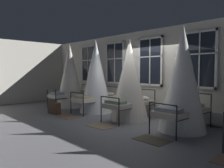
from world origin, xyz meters
TOP-DOWN VIEW (x-y plane):
  - ground at (0.00, 0.00)m, footprint 23.11×23.11m
  - back_wall_with_windows at (0.00, 1.23)m, footprint 12.56×0.10m
  - end_wall_left at (-6.28, -2.12)m, footprint 0.10×7.60m
  - window_bank at (-0.00, 1.11)m, footprint 8.43×0.10m
  - cot_first at (-3.64, 0.05)m, footprint 1.29×1.89m
  - cot_second at (-1.86, 0.10)m, footprint 1.29×1.89m
  - cot_third at (-0.03, 0.04)m, footprint 1.29×1.89m
  - cot_fourth at (1.89, 0.04)m, footprint 1.29×1.88m
  - rug_second at (-1.84, -1.23)m, footprint 0.82×0.59m
  - rug_third at (0.00, -1.23)m, footprint 0.82×0.59m
  - rug_fourth at (1.84, -1.23)m, footprint 0.81×0.57m
  - suitcase_dark at (-2.62, -1.32)m, footprint 0.58×0.27m

SIDE VIEW (x-z plane):
  - ground at x=0.00m, z-range 0.00..0.00m
  - rug_second at x=-1.84m, z-range 0.00..0.01m
  - rug_third at x=0.00m, z-range 0.00..0.01m
  - rug_fourth at x=1.84m, z-range 0.00..0.01m
  - suitcase_dark at x=-2.62m, z-range -0.01..0.46m
  - window_bank at x=0.00m, z-range -0.26..2.51m
  - cot_third at x=-0.03m, z-range -0.05..2.64m
  - cot_first at x=-3.64m, z-range -0.05..2.78m
  - cot_second at x=-1.86m, z-range -0.05..2.79m
  - cot_fourth at x=1.89m, z-range -0.05..2.80m
  - back_wall_with_windows at x=0.00m, z-range 0.00..3.12m
  - end_wall_left at x=-6.28m, z-range 0.00..3.12m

